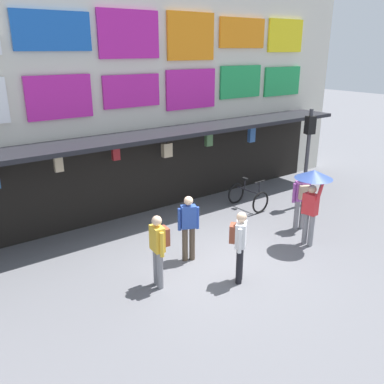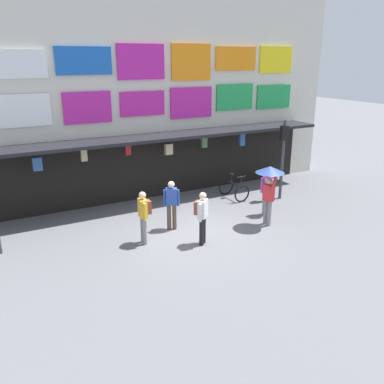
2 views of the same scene
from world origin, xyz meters
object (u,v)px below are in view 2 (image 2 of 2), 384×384
traffic_light_far (283,147)px  bicycle_parked (234,189)px  pedestrian_in_black (268,189)px  pedestrian_with_umbrella (269,179)px  pedestrian_in_yellow (202,214)px  pedestrian_in_blue (171,201)px  pedestrian_in_green (144,213)px

traffic_light_far → bicycle_parked: 2.57m
bicycle_parked → pedestrian_in_black: size_ratio=0.71×
traffic_light_far → bicycle_parked: size_ratio=2.69×
pedestrian_with_umbrella → pedestrian_in_yellow: bearing=-174.5°
pedestrian_in_yellow → traffic_light_far: bearing=24.4°
pedestrian_in_yellow → bicycle_parked: bearing=43.8°
pedestrian_in_black → pedestrian_in_blue: bearing=173.4°
bicycle_parked → pedestrian_in_blue: bearing=-155.3°
pedestrian_in_green → pedestrian_with_umbrella: pedestrian_with_umbrella is taller
pedestrian_in_blue → pedestrian_in_black: (3.66, -0.42, 0.00)m
pedestrian_in_green → pedestrian_with_umbrella: bearing=-8.2°
pedestrian_with_umbrella → bicycle_parked: bearing=79.3°
traffic_light_far → pedestrian_in_yellow: traffic_light_far is taller
bicycle_parked → pedestrian_in_yellow: size_ratio=0.71×
traffic_light_far → pedestrian_in_blue: size_ratio=1.90×
pedestrian_in_green → pedestrian_in_black: size_ratio=1.00×
pedestrian_in_green → pedestrian_with_umbrella: 4.36m
pedestrian_in_black → pedestrian_in_yellow: bearing=-162.4°
pedestrian_in_blue → pedestrian_with_umbrella: size_ratio=0.81×
pedestrian_in_green → pedestrian_in_black: (4.87, 0.18, 0.00)m
traffic_light_far → pedestrian_with_umbrella: 3.00m
pedestrian_in_green → bicycle_parked: bearing=25.1°
traffic_light_far → pedestrian_in_black: traffic_light_far is taller
pedestrian_with_umbrella → pedestrian_in_black: size_ratio=1.24×
pedestrian_with_umbrella → pedestrian_in_black: 1.20m
bicycle_parked → pedestrian_in_blue: 3.99m
pedestrian_with_umbrella → pedestrian_in_green: bearing=171.8°
pedestrian_in_blue → pedestrian_in_black: size_ratio=1.00×
bicycle_parked → pedestrian_in_yellow: bearing=-136.2°
pedestrian_in_green → pedestrian_in_blue: 1.35m
pedestrian_in_black → traffic_light_far: bearing=36.4°
traffic_light_far → pedestrian_in_yellow: size_ratio=1.90×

